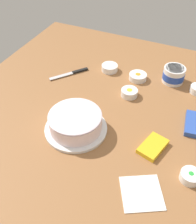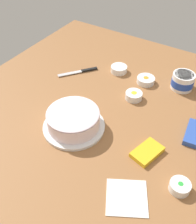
{
  "view_description": "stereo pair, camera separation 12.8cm",
  "coord_description": "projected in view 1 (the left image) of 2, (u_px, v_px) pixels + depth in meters",
  "views": [
    {
      "loc": [
        -0.92,
        -0.36,
        0.91
      ],
      "look_at": [
        -0.06,
        0.03,
        0.04
      ],
      "focal_mm": 43.62,
      "sensor_mm": 36.0,
      "label": 1
    },
    {
      "loc": [
        -0.86,
        -0.47,
        0.91
      ],
      "look_at": [
        -0.06,
        0.03,
        0.04
      ],
      "focal_mm": 43.62,
      "sensor_mm": 36.0,
      "label": 2
    }
  ],
  "objects": [
    {
      "name": "spreading_knife",
      "position": [
        72.0,
        73.0,
        1.57
      ],
      "size": [
        0.2,
        0.16,
        0.01
      ],
      "color": "silver",
      "rests_on": "ground_plane"
    },
    {
      "name": "sprinkle_bowl_yellow",
      "position": [
        129.0,
        92.0,
        1.42
      ],
      "size": [
        0.09,
        0.09,
        0.04
      ],
      "color": "white",
      "rests_on": "ground_plane"
    },
    {
      "name": "ground_plane",
      "position": [
        109.0,
        111.0,
        1.34
      ],
      "size": [
        1.54,
        1.54,
        0.0
      ],
      "primitive_type": "plane",
      "color": "#936038"
    },
    {
      "name": "candy_box_lower",
      "position": [
        153.0,
        147.0,
        1.16
      ],
      "size": [
        0.15,
        0.12,
        0.02
      ],
      "primitive_type": "cube",
      "rotation": [
        0.0,
        0.0,
        -0.27
      ],
      "color": "yellow",
      "rests_on": "ground_plane"
    },
    {
      "name": "paper_napkin",
      "position": [
        142.0,
        193.0,
        1.01
      ],
      "size": [
        0.2,
        0.2,
        0.01
      ],
      "primitive_type": "cube",
      "rotation": [
        0.0,
        0.0,
        0.5
      ],
      "color": "white",
      "rests_on": "ground_plane"
    },
    {
      "name": "sprinkle_bowl_green",
      "position": [
        190.0,
        176.0,
        1.04
      ],
      "size": [
        0.08,
        0.08,
        0.04
      ],
      "color": "white",
      "rests_on": "ground_plane"
    },
    {
      "name": "sprinkle_bowl_orange",
      "position": [
        138.0,
        76.0,
        1.53
      ],
      "size": [
        0.1,
        0.1,
        0.03
      ],
      "color": "white",
      "rests_on": "ground_plane"
    },
    {
      "name": "frosted_cake",
      "position": [
        76.0,
        122.0,
        1.21
      ],
      "size": [
        0.29,
        0.29,
        0.1
      ],
      "color": "white",
      "rests_on": "ground_plane"
    },
    {
      "name": "sprinkle_bowl_blue",
      "position": [
        110.0,
        68.0,
        1.59
      ],
      "size": [
        0.09,
        0.09,
        0.04
      ],
      "color": "white",
      "rests_on": "ground_plane"
    },
    {
      "name": "candy_box_upper",
      "position": [
        194.0,
        124.0,
        1.26
      ],
      "size": [
        0.17,
        0.09,
        0.03
      ],
      "primitive_type": "cube",
      "rotation": [
        0.0,
        0.0,
        0.12
      ],
      "color": "#2D51B2",
      "rests_on": "ground_plane"
    },
    {
      "name": "frosting_tub",
      "position": [
        174.0,
        75.0,
        1.49
      ],
      "size": [
        0.12,
        0.12,
        0.09
      ],
      "color": "white",
      "rests_on": "ground_plane"
    }
  ]
}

